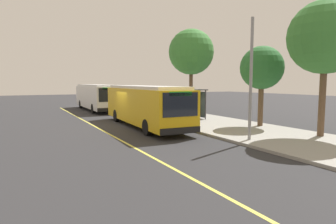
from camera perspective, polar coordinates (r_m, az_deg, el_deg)
ground_plane at (r=22.32m, az=-8.45°, el=-2.49°), size 120.00×120.00×0.00m
sidewalk_curb at (r=24.93m, az=4.66°, el=-1.41°), size 44.00×6.40×0.15m
lane_stripe_center at (r=21.70m, az=-13.94°, el=-2.83°), size 36.00×0.14×0.01m
transit_bus_main at (r=21.15m, az=-4.61°, el=1.50°), size 11.35×3.04×2.95m
transit_bus_second at (r=34.59m, az=-13.83°, el=3.02°), size 11.32×2.74×2.95m
bus_shelter at (r=25.18m, az=4.50°, el=2.87°), size 2.90×1.60×2.48m
waiting_bench at (r=25.24m, az=4.53°, el=-0.04°), size 1.60×0.48×0.95m
route_sign_post at (r=21.01m, az=2.69°, el=2.41°), size 0.44×0.08×2.80m
pedestrian_commuter at (r=24.75m, az=-0.39°, el=0.98°), size 0.24×0.40×1.69m
street_tree_near_shelter at (r=18.78m, az=28.42°, el=12.72°), size 4.10×4.10×7.61m
street_tree_upstreet at (r=21.48m, az=17.87°, el=8.16°), size 3.00×3.00×5.57m
street_tree_downstreet at (r=29.29m, az=4.56°, el=11.58°), size 4.44×4.44×8.24m
utility_pole at (r=15.97m, az=15.90°, el=6.13°), size 0.16×0.16×6.40m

